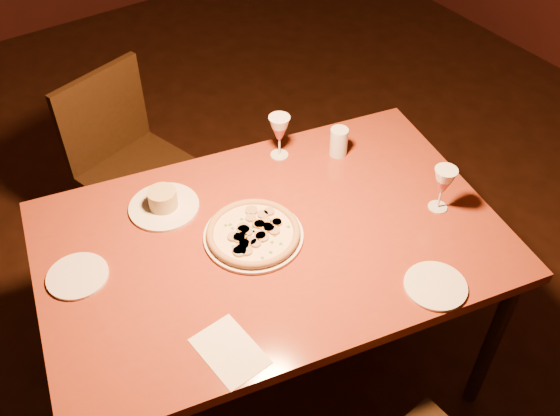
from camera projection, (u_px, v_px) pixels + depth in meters
dining_table at (272, 251)px, 2.00m from camera, size 1.59×1.19×0.77m
chair_far at (130, 161)px, 2.65m from camera, size 0.52×0.52×0.87m
pizza_plate at (253, 233)px, 1.94m from camera, size 0.31×0.31×0.03m
ramekin_saucer at (163, 203)px, 2.03m from camera, size 0.23×0.23×0.07m
wine_glass_far at (279, 137)px, 2.18m from camera, size 0.08×0.08×0.17m
wine_glass_right at (442, 189)px, 1.99m from camera, size 0.07×0.07×0.16m
water_tumbler at (339, 142)px, 2.21m from camera, size 0.06×0.06×0.11m
side_plate_left at (78, 276)px, 1.83m from camera, size 0.18×0.18×0.01m
side_plate_near at (435, 286)px, 1.80m from camera, size 0.18×0.18×0.01m
menu_card at (230, 351)px, 1.65m from camera, size 0.15×0.21×0.00m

